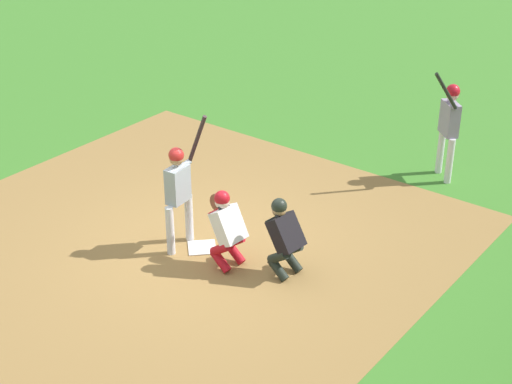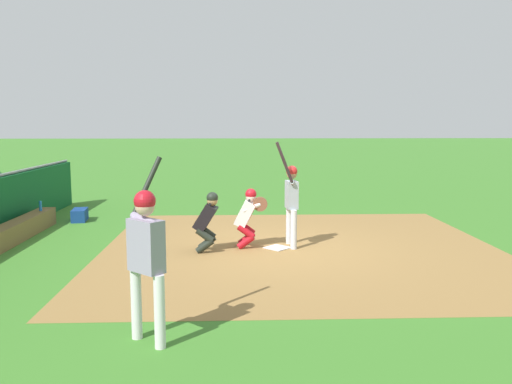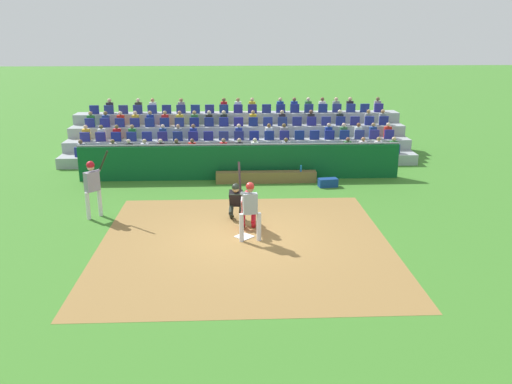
% 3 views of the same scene
% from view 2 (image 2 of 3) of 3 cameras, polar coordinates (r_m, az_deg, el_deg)
% --- Properties ---
extents(ground_plane, '(160.00, 160.00, 0.00)m').
position_cam_2_polar(ground_plane, '(11.17, 2.33, -6.11)').
color(ground_plane, '#3B7827').
extents(infield_dirt_patch, '(8.14, 8.28, 0.01)m').
position_cam_2_polar(infield_dirt_patch, '(11.22, 4.89, -6.05)').
color(infield_dirt_patch, olive).
rests_on(infield_dirt_patch, ground_plane).
extents(home_plate_marker, '(0.62, 0.62, 0.02)m').
position_cam_2_polar(home_plate_marker, '(11.17, 2.33, -6.03)').
color(home_plate_marker, white).
rests_on(home_plate_marker, infield_dirt_patch).
extents(batter_at_plate, '(0.65, 0.50, 2.25)m').
position_cam_2_polar(batter_at_plate, '(11.15, 3.84, -0.52)').
color(batter_at_plate, silver).
rests_on(batter_at_plate, ground_plane).
extents(catcher_crouching, '(0.49, 0.71, 1.28)m').
position_cam_2_polar(catcher_crouching, '(11.12, -0.90, -2.43)').
color(catcher_crouching, '#B3121C').
rests_on(catcher_crouching, ground_plane).
extents(home_plate_umpire, '(0.50, 0.54, 1.25)m').
position_cam_2_polar(home_plate_umpire, '(10.80, -5.27, -2.90)').
color(home_plate_umpire, black).
rests_on(home_plate_umpire, ground_plane).
extents(dugout_bench, '(3.94, 0.40, 0.44)m').
position_cam_2_polar(dugout_bench, '(13.04, -24.41, -3.82)').
color(dugout_bench, brown).
rests_on(dugout_bench, ground_plane).
extents(water_bottle_on_bench, '(0.07, 0.07, 0.25)m').
position_cam_2_polar(water_bottle_on_bench, '(14.23, -22.28, -1.41)').
color(water_bottle_on_bench, blue).
rests_on(water_bottle_on_bench, dugout_bench).
extents(equipment_duffel_bag, '(0.76, 0.45, 0.32)m').
position_cam_2_polar(equipment_duffel_bag, '(14.98, -18.53, -2.37)').
color(equipment_duffel_bag, navy).
rests_on(equipment_duffel_bag, ground_plane).
extents(on_deck_batter, '(0.86, 0.51, 2.21)m').
position_cam_2_polar(on_deck_batter, '(6.36, -11.82, -5.97)').
color(on_deck_batter, silver).
rests_on(on_deck_batter, ground_plane).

